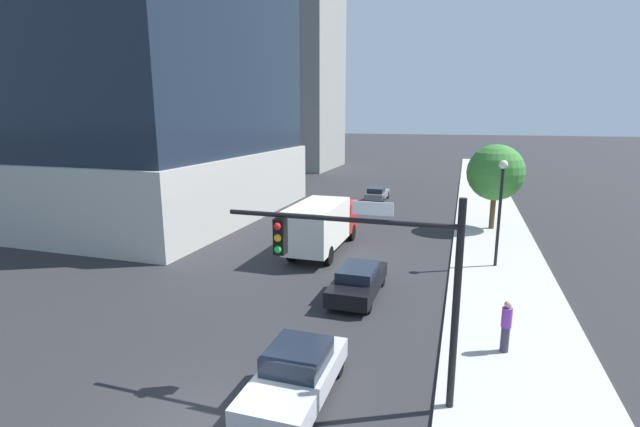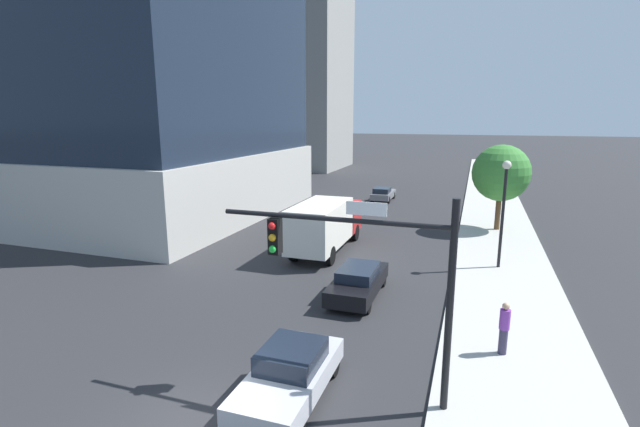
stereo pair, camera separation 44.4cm
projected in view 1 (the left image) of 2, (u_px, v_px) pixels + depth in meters
The scene contains 11 objects.
ground_plane at pixel (206, 425), 11.96m from camera, with size 400.00×400.00×0.00m, color #28282B.
sidewalk at pixel (495, 246), 28.18m from camera, with size 4.97×120.00×0.15m, color #B2AFA8.
construction_building at pixel (294, 40), 68.23m from camera, with size 13.18×24.67×43.38m.
traffic_light_pole at pixel (371, 261), 12.37m from camera, with size 6.59×0.48×5.81m.
street_lamp at pixel (501, 197), 23.52m from camera, with size 0.44×0.44×5.61m.
street_tree at pixel (496, 173), 31.55m from camera, with size 3.88×3.88×5.92m.
car_gray at pixel (377, 194), 43.70m from camera, with size 1.74×4.08×1.32m.
car_silver at pixel (296, 374), 13.00m from camera, with size 1.94×4.50×1.50m.
car_black at pixel (358, 281), 20.40m from camera, with size 1.84×4.74×1.41m.
box_truck at pixel (322, 223), 26.99m from camera, with size 2.44×7.77×3.07m.
pedestrian_purple_shirt at pixel (506, 326), 15.24m from camera, with size 0.34×0.34×1.81m.
Camera 1 is at (6.03, -9.13, 7.95)m, focal length 25.59 mm.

